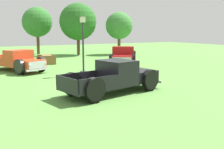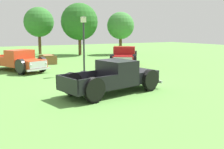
% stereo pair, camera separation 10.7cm
% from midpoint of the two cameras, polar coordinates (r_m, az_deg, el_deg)
% --- Properties ---
extents(ground_plane, '(80.00, 80.00, 0.00)m').
position_cam_midpoint_polar(ground_plane, '(13.42, -1.71, -3.32)').
color(ground_plane, '#5B9342').
extents(pickup_truck_foreground, '(5.33, 2.82, 1.55)m').
position_cam_midpoint_polar(pickup_truck_foreground, '(12.84, 1.49, -0.53)').
color(pickup_truck_foreground, black).
rests_on(pickup_truck_foreground, ground_plane).
extents(pickup_truck_behind_left, '(4.49, 5.38, 1.61)m').
position_cam_midpoint_polar(pickup_truck_behind_left, '(22.52, 2.77, 3.84)').
color(pickup_truck_behind_left, maroon).
rests_on(pickup_truck_behind_left, ground_plane).
extents(pickup_truck_behind_right, '(3.58, 5.38, 1.55)m').
position_cam_midpoint_polar(pickup_truck_behind_right, '(20.43, -18.77, 2.70)').
color(pickup_truck_behind_right, '#D14723').
rests_on(pickup_truck_behind_right, ground_plane).
extents(lamp_post_near, '(0.36, 0.36, 3.88)m').
position_cam_midpoint_polar(lamp_post_near, '(17.77, -5.85, 6.40)').
color(lamp_post_near, '#2D2D33').
rests_on(lamp_post_near, ground_plane).
extents(picnic_table, '(1.73, 2.00, 0.78)m').
position_cam_midpoint_polar(picnic_table, '(24.50, -13.40, 3.41)').
color(picnic_table, olive).
rests_on(picnic_table, ground_plane).
extents(oak_tree_east, '(3.30, 3.30, 5.14)m').
position_cam_midpoint_polar(oak_tree_east, '(33.13, 1.94, 10.33)').
color(oak_tree_east, brown).
rests_on(oak_tree_east, ground_plane).
extents(oak_tree_west, '(4.36, 4.36, 6.12)m').
position_cam_midpoint_polar(oak_tree_west, '(32.51, -6.85, 11.08)').
color(oak_tree_west, brown).
rests_on(oak_tree_west, ground_plane).
extents(oak_tree_center, '(3.63, 3.63, 5.74)m').
position_cam_midpoint_polar(oak_tree_center, '(34.54, -15.22, 10.69)').
color(oak_tree_center, brown).
rests_on(oak_tree_center, ground_plane).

